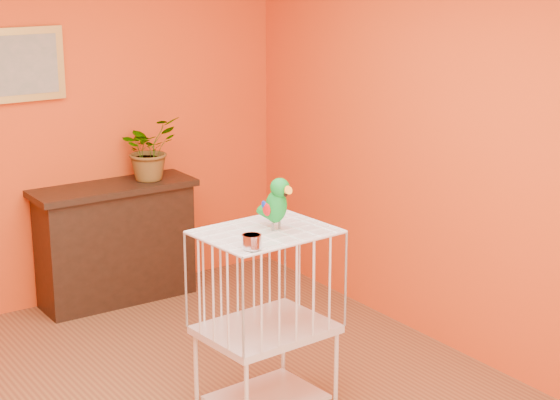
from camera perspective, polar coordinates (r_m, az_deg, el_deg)
room_shell at (r=4.58m, az=-6.46°, el=3.27°), size 4.50×4.50×4.50m
console_cabinet at (r=6.89m, az=-9.98°, el=-2.60°), size 1.18×0.42×0.87m
potted_plant at (r=6.84m, az=-7.93°, el=2.69°), size 0.53×0.56×0.36m
framed_picture at (r=6.58m, az=-15.61°, el=7.93°), size 0.62×0.04×0.50m
birdcage at (r=5.15m, az=-0.86°, el=-7.33°), size 0.72×0.58×1.06m
feed_cup at (r=4.67m, az=-1.74°, el=-2.55°), size 0.10×0.10×0.07m
parrot at (r=4.97m, az=-0.23°, el=-0.17°), size 0.14×0.26×0.29m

